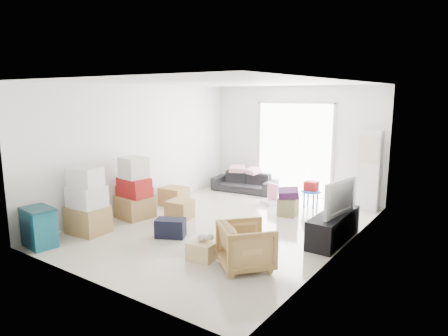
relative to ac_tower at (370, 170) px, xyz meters
name	(u,v)px	position (x,y,z in m)	size (l,w,h in m)	color
room_shell	(226,156)	(-1.95, -2.65, 0.48)	(4.98, 6.48, 3.18)	beige
sliding_door	(294,145)	(-1.95, 0.33, 0.37)	(2.10, 0.04, 2.33)	white
ac_tower	(370,170)	(0.00, 0.00, 0.00)	(0.45, 0.30, 1.75)	silver
tv_console	(333,227)	(0.05, -2.29, -0.63)	(0.44, 1.47, 0.49)	black
television	(334,210)	(0.05, -2.29, -0.32)	(1.04, 0.60, 0.14)	black
sofa	(244,179)	(-3.10, -0.15, -0.55)	(1.66, 0.48, 0.65)	#242429
pillow_left	(237,164)	(-3.34, -0.13, -0.17)	(0.38, 0.30, 0.12)	#E2A5B3
pillow_right	(253,166)	(-2.86, -0.13, -0.17)	(0.32, 0.26, 0.11)	#E2A5B3
armchair	(246,244)	(-0.60, -4.09, -0.50)	(0.72, 0.68, 0.74)	tan
storage_bins	(39,227)	(-3.85, -5.33, -0.54)	(0.62, 0.47, 0.66)	#104F62
box_stack_a	(87,204)	(-3.75, -4.45, -0.33)	(0.70, 0.60, 1.21)	olive
box_stack_b	(135,192)	(-3.75, -3.32, -0.33)	(0.71, 0.68, 1.25)	olive
box_stack_c	(174,196)	(-3.72, -2.17, -0.67)	(0.60, 0.51, 0.41)	olive
loose_box	(180,210)	(-2.94, -2.87, -0.68)	(0.46, 0.46, 0.38)	olive
duffel_bag	(171,228)	(-2.38, -3.76, -0.71)	(0.51, 0.31, 0.33)	black
ottoman	(288,207)	(-1.25, -1.39, -0.69)	(0.37, 0.37, 0.37)	#8B7E51
blanket	(288,195)	(-1.25, -1.39, -0.43)	(0.41, 0.41, 0.14)	#431C47
kids_table	(311,189)	(-1.11, -0.52, -0.47)	(0.44, 0.44, 0.58)	blue
toy_walker	(271,198)	(-1.96, -0.82, -0.75)	(0.43, 0.42, 0.47)	silver
wood_crate	(203,250)	(-1.32, -4.17, -0.74)	(0.41, 0.41, 0.28)	#DBBE7E
plush_bunny	(205,238)	(-1.29, -4.16, -0.54)	(0.28, 0.16, 0.14)	#B2ADA8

